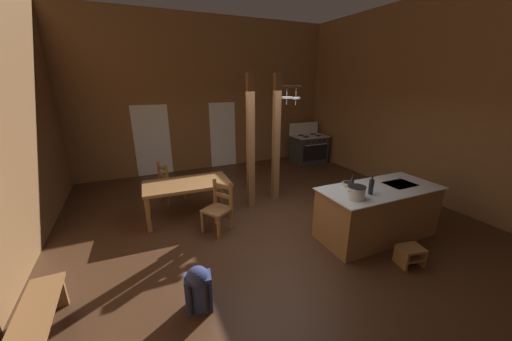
% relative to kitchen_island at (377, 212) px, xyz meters
% --- Properties ---
extents(ground_plane, '(8.63, 9.43, 0.10)m').
position_rel_kitchen_island_xyz_m(ground_plane, '(-1.53, 0.99, -0.52)').
color(ground_plane, '#422819').
extents(wall_back, '(8.63, 0.14, 4.50)m').
position_rel_kitchen_island_xyz_m(wall_back, '(-1.53, 5.37, 1.78)').
color(wall_back, brown).
rests_on(wall_back, ground_plane).
extents(wall_right, '(0.14, 9.43, 4.50)m').
position_rel_kitchen_island_xyz_m(wall_right, '(2.45, 0.99, 1.78)').
color(wall_right, brown).
rests_on(wall_right, ground_plane).
extents(glazed_door_back_left, '(1.00, 0.01, 2.05)m').
position_rel_kitchen_island_xyz_m(glazed_door_back_left, '(-3.29, 5.30, 0.56)').
color(glazed_door_back_left, white).
rests_on(glazed_door_back_left, ground_plane).
extents(glazed_panel_back_right, '(0.84, 0.01, 2.05)m').
position_rel_kitchen_island_xyz_m(glazed_panel_back_right, '(-1.14, 5.30, 0.56)').
color(glazed_panel_back_right, white).
rests_on(glazed_panel_back_right, ground_plane).
extents(kitchen_island, '(2.17, 0.99, 0.94)m').
position_rel_kitchen_island_xyz_m(kitchen_island, '(0.00, 0.00, 0.00)').
color(kitchen_island, brown).
rests_on(kitchen_island, ground_plane).
extents(stove_range, '(1.15, 0.83, 1.32)m').
position_rel_kitchen_island_xyz_m(stove_range, '(1.64, 4.46, 0.01)').
color(stove_range, '#2F2F2F').
rests_on(stove_range, ground_plane).
extents(support_post_with_pot_rack, '(0.65, 0.24, 2.85)m').
position_rel_kitchen_island_xyz_m(support_post_with_pot_rack, '(-0.83, 2.23, 1.07)').
color(support_post_with_pot_rack, brown).
rests_on(support_post_with_pot_rack, ground_plane).
extents(support_post_center, '(0.14, 0.14, 2.85)m').
position_rel_kitchen_island_xyz_m(support_post_center, '(-1.57, 2.05, 0.96)').
color(support_post_center, brown).
rests_on(support_post_center, ground_plane).
extents(step_stool, '(0.41, 0.34, 0.30)m').
position_rel_kitchen_island_xyz_m(step_stool, '(-0.17, -0.85, -0.29)').
color(step_stool, brown).
rests_on(step_stool, ground_plane).
extents(dining_table, '(1.74, 0.98, 0.74)m').
position_rel_kitchen_island_xyz_m(dining_table, '(-2.93, 2.19, 0.18)').
color(dining_table, brown).
rests_on(dining_table, ground_plane).
extents(ladderback_chair_near_window, '(0.56, 0.56, 0.95)m').
position_rel_kitchen_island_xyz_m(ladderback_chair_near_window, '(-3.16, 3.12, -0.02)').
color(ladderback_chair_near_window, brown).
rests_on(ladderback_chair_near_window, ground_plane).
extents(ladderback_chair_by_post, '(0.61, 0.61, 0.95)m').
position_rel_kitchen_island_xyz_m(ladderback_chair_by_post, '(-2.52, 1.37, -0.02)').
color(ladderback_chair_by_post, brown).
rests_on(ladderback_chair_by_post, ground_plane).
extents(bench_along_left_wall, '(0.37, 1.24, 0.44)m').
position_rel_kitchen_island_xyz_m(bench_along_left_wall, '(-4.97, -0.16, -0.17)').
color(bench_along_left_wall, brown).
rests_on(bench_along_left_wall, ground_plane).
extents(backpack, '(0.36, 0.34, 0.60)m').
position_rel_kitchen_island_xyz_m(backpack, '(-3.32, -0.35, -0.15)').
color(backpack, navy).
rests_on(backpack, ground_plane).
extents(stockpot_on_counter, '(0.35, 0.28, 0.20)m').
position_rel_kitchen_island_xyz_m(stockpot_on_counter, '(-0.72, -0.16, 0.57)').
color(stockpot_on_counter, silver).
rests_on(stockpot_on_counter, kitchen_island).
extents(mixing_bowl_on_counter, '(0.21, 0.21, 0.07)m').
position_rel_kitchen_island_xyz_m(mixing_bowl_on_counter, '(-0.47, 0.29, 0.51)').
color(mixing_bowl_on_counter, '#B2A893').
rests_on(mixing_bowl_on_counter, kitchen_island).
extents(bottle_tall_on_counter, '(0.06, 0.06, 0.31)m').
position_rel_kitchen_island_xyz_m(bottle_tall_on_counter, '(-0.61, 0.06, 0.59)').
color(bottle_tall_on_counter, '#1E2328').
rests_on(bottle_tall_on_counter, kitchen_island).
extents(bottle_short_on_counter, '(0.08, 0.08, 0.34)m').
position_rel_kitchen_island_xyz_m(bottle_short_on_counter, '(-0.38, -0.13, 0.60)').
color(bottle_short_on_counter, '#1E2328').
rests_on(bottle_short_on_counter, kitchen_island).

